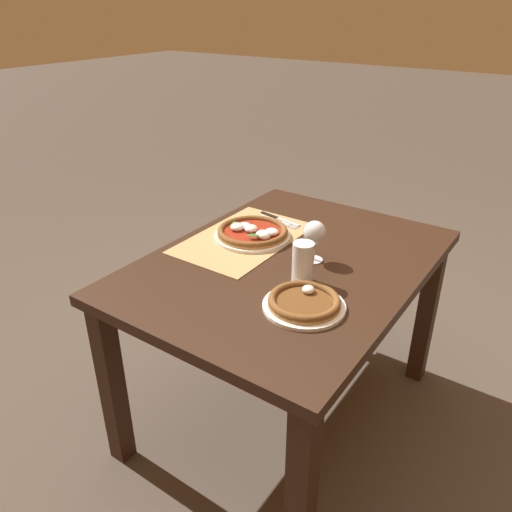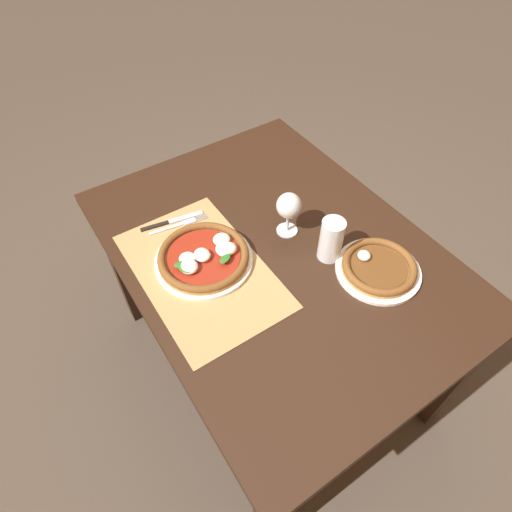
# 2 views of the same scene
# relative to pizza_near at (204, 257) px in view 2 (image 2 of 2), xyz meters

# --- Properties ---
(ground_plane) EXTENTS (24.00, 24.00, 0.00)m
(ground_plane) POSITION_rel_pizza_near_xyz_m (0.08, 0.21, -0.76)
(ground_plane) COLOR #473D33
(dining_table) EXTENTS (1.22, 0.90, 0.74)m
(dining_table) POSITION_rel_pizza_near_xyz_m (0.08, 0.21, -0.13)
(dining_table) COLOR black
(dining_table) RESTS_ON ground
(paper_placemat) EXTENTS (0.56, 0.35, 0.00)m
(paper_placemat) POSITION_rel_pizza_near_xyz_m (0.03, -0.03, -0.02)
(paper_placemat) COLOR #A88451
(paper_placemat) RESTS_ON dining_table
(pizza_near) EXTENTS (0.30, 0.30, 0.05)m
(pizza_near) POSITION_rel_pizza_near_xyz_m (0.00, 0.00, 0.00)
(pizza_near) COLOR white
(pizza_near) RESTS_ON paper_placemat
(pizza_far) EXTENTS (0.26, 0.26, 0.05)m
(pizza_far) POSITION_rel_pizza_near_xyz_m (0.32, 0.42, -0.01)
(pizza_far) COLOR white
(pizza_far) RESTS_ON dining_table
(wine_glass) EXTENTS (0.08, 0.08, 0.16)m
(wine_glass) POSITION_rel_pizza_near_xyz_m (0.03, 0.29, 0.08)
(wine_glass) COLOR silver
(wine_glass) RESTS_ON dining_table
(pint_glass) EXTENTS (0.07, 0.07, 0.15)m
(pint_glass) POSITION_rel_pizza_near_xyz_m (0.19, 0.34, 0.05)
(pint_glass) COLOR silver
(pint_glass) RESTS_ON dining_table
(fork) EXTENTS (0.04, 0.20, 0.00)m
(fork) POSITION_rel_pizza_near_xyz_m (-0.18, 0.00, -0.02)
(fork) COLOR #B7B7BC
(fork) RESTS_ON paper_placemat
(knife) EXTENTS (0.05, 0.21, 0.01)m
(knife) POSITION_rel_pizza_near_xyz_m (-0.21, -0.01, -0.02)
(knife) COLOR black
(knife) RESTS_ON paper_placemat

